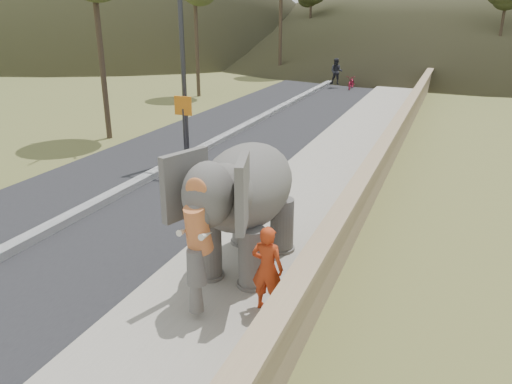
% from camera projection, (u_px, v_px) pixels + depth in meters
% --- Properties ---
extents(road, '(7.00, 120.00, 0.03)m').
position_uv_depth(road, '(166.00, 171.00, 16.29)').
color(road, black).
rests_on(road, ground).
extents(median, '(0.35, 120.00, 0.22)m').
position_uv_depth(median, '(166.00, 168.00, 16.26)').
color(median, black).
rests_on(median, ground).
extents(walkway, '(3.00, 120.00, 0.15)m').
position_uv_depth(walkway, '(314.00, 188.00, 14.53)').
color(walkway, '#9E9687').
rests_on(walkway, ground).
extents(parapet, '(0.30, 120.00, 1.10)m').
position_uv_depth(parapet, '(373.00, 179.00, 13.80)').
color(parapet, tan).
rests_on(parapet, ground).
extents(lamppost, '(1.76, 0.36, 8.00)m').
position_uv_depth(lamppost, '(189.00, 13.00, 15.77)').
color(lamppost, '#2D2C31').
rests_on(lamppost, ground).
extents(signboard, '(0.60, 0.08, 2.40)m').
position_uv_depth(signboard, '(184.00, 120.00, 15.94)').
color(signboard, '#2D2D33').
rests_on(signboard, ground).
extents(elephant_and_man, '(2.14, 3.57, 2.56)m').
position_uv_depth(elephant_and_man, '(247.00, 204.00, 9.62)').
color(elephant_and_man, '#65615B').
rests_on(elephant_and_man, ground).
extents(motorcyclist, '(1.79, 1.68, 1.96)m').
position_uv_depth(motorcyclist, '(344.00, 77.00, 33.08)').
color(motorcyclist, maroon).
rests_on(motorcyclist, ground).
extents(trees, '(48.05, 44.96, 9.68)m').
position_uv_depth(trees, '(400.00, 28.00, 29.21)').
color(trees, '#473828').
rests_on(trees, ground).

